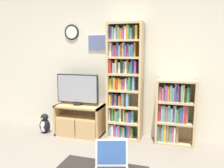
{
  "coord_description": "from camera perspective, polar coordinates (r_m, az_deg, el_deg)",
  "views": [
    {
      "loc": [
        1.03,
        -1.62,
        1.55
      ],
      "look_at": [
        0.18,
        1.23,
        1.11
      ],
      "focal_mm": 35.0,
      "sensor_mm": 36.0,
      "label": 1
    }
  ],
  "objects": [
    {
      "name": "wall_back",
      "position": [
        4.03,
        1.82,
        4.95
      ],
      "size": [
        6.85,
        0.09,
        2.6
      ],
      "color": "beige",
      "rests_on": "ground_plane"
    },
    {
      "name": "tv_stand",
      "position": [
        4.18,
        -8.43,
        -9.21
      ],
      "size": [
        0.87,
        0.45,
        0.57
      ],
      "color": "tan",
      "rests_on": "ground_plane"
    },
    {
      "name": "television",
      "position": [
        4.07,
        -9.0,
        -1.4
      ],
      "size": [
        0.81,
        0.18,
        0.57
      ],
      "color": "black",
      "rests_on": "tv_stand"
    },
    {
      "name": "bookshelf_tall",
      "position": [
        3.84,
        3.16,
        0.58
      ],
      "size": [
        0.61,
        0.32,
        2.04
      ],
      "color": "tan",
      "rests_on": "ground_plane"
    },
    {
      "name": "bookshelf_short",
      "position": [
        3.84,
        15.84,
        -6.96
      ],
      "size": [
        0.64,
        0.3,
        1.09
      ],
      "color": "tan",
      "rests_on": "ground_plane"
    },
    {
      "name": "laptop",
      "position": [
        2.17,
        -0.08,
        -20.21
      ],
      "size": [
        0.39,
        0.38,
        0.27
      ],
      "rotation": [
        0.0,
        0.0,
        0.3
      ],
      "color": "silver",
      "rests_on": "coffee_table"
    },
    {
      "name": "penguin_figurine",
      "position": [
        4.44,
        -17.2,
        -10.01
      ],
      "size": [
        0.2,
        0.18,
        0.38
      ],
      "color": "black",
      "rests_on": "ground_plane"
    }
  ]
}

